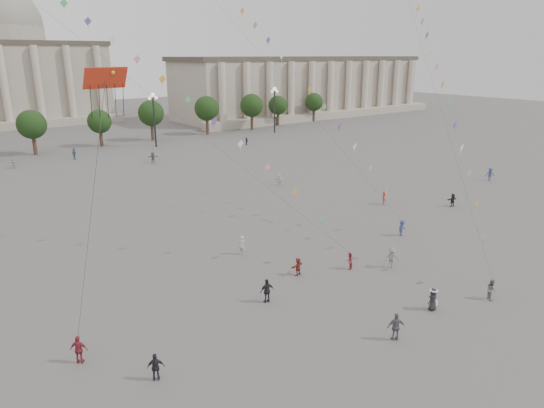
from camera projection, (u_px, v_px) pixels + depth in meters
ground at (366, 308)px, 35.55m from camera, size 360.00×360.00×0.00m
hall_east at (305, 86)px, 147.80m from camera, size 84.00×26.22×17.20m
hall_central at (8, 68)px, 129.84m from camera, size 48.30×34.30×35.50m
tree_row at (64, 122)px, 93.41m from camera, size 137.12×5.12×8.00m
lamp_post_mid_east at (154, 110)px, 95.37m from camera, size 2.00×0.90×10.65m
lamp_post_far_east at (275, 101)px, 112.64m from camera, size 2.00×0.90×10.65m
person_crowd_0 at (74, 154)px, 85.64m from camera, size 1.18×1.10×1.95m
person_crowd_3 at (453, 200)px, 59.04m from camera, size 1.59×0.77×1.64m
person_crowd_4 at (13, 163)px, 79.02m from camera, size 1.59×1.02×1.63m
person_crowd_6 at (392, 258)px, 42.02m from camera, size 1.41×1.20×1.89m
person_crowd_7 at (279, 180)px, 68.56m from camera, size 1.46×1.37×1.64m
person_crowd_8 at (384, 198)px, 59.87m from camera, size 1.15×1.23×1.66m
person_crowd_9 at (247, 141)px, 99.09m from camera, size 1.43×1.27×1.57m
person_crowd_12 at (153, 157)px, 82.78m from camera, size 1.82×1.27×1.89m
person_crowd_13 at (242, 245)px, 44.87m from camera, size 0.76×0.79×1.82m
person_crowd_14 at (490, 174)px, 71.10m from camera, size 1.37×1.43×1.95m
tourist_0 at (79, 350)px, 29.00m from camera, size 1.10×1.03×1.82m
tourist_1 at (156, 367)px, 27.47m from camera, size 1.08×0.81×1.71m
tourist_2 at (298, 267)px, 40.65m from camera, size 1.49×0.71×1.55m
tourist_3 at (396, 327)px, 31.33m from camera, size 1.20×1.01×1.92m
tourist_4 at (267, 291)px, 36.14m from camera, size 1.17×0.68×1.88m
kite_flyer_0 at (349, 261)px, 41.81m from camera, size 0.91×0.84×1.50m
kite_flyer_1 at (402, 228)px, 49.46m from camera, size 1.18×0.79×1.70m
kite_flyer_2 at (491, 289)px, 36.65m from camera, size 0.97×1.00×1.62m
hat_person at (433, 299)px, 35.06m from camera, size 0.85×0.60×1.70m
dragon_kite at (106, 95)px, 23.67m from camera, size 2.25×1.88×15.86m
kite_train_east at (416, 9)px, 57.42m from camera, size 33.23×41.94×67.34m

